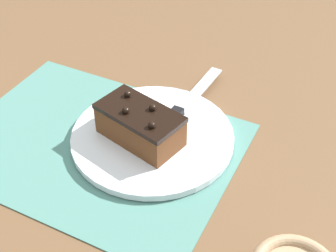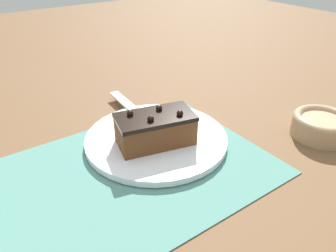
{
  "view_description": "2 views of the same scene",
  "coord_description": "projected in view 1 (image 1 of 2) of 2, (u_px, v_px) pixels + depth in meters",
  "views": [
    {
      "loc": [
        0.36,
        -0.46,
        0.53
      ],
      "look_at": [
        0.1,
        0.07,
        0.02
      ],
      "focal_mm": 50.0,
      "sensor_mm": 36.0,
      "label": 1
    },
    {
      "loc": [
        -0.21,
        -0.4,
        0.35
      ],
      "look_at": [
        0.1,
        0.04,
        0.03
      ],
      "focal_mm": 35.0,
      "sensor_mm": 36.0,
      "label": 2
    }
  ],
  "objects": [
    {
      "name": "cake_plate",
      "position": [
        153.0,
        137.0,
        0.78
      ],
      "size": [
        0.27,
        0.27,
        0.01
      ],
      "color": "white",
      "rests_on": "placemat_woven"
    },
    {
      "name": "chocolate_cake",
      "position": [
        140.0,
        125.0,
        0.75
      ],
      "size": [
        0.15,
        0.1,
        0.07
      ],
      "rotation": [
        0.0,
        0.0,
        -0.24
      ],
      "color": "brown",
      "rests_on": "cake_plate"
    },
    {
      "name": "ground_plane",
      "position": [
        96.0,
        145.0,
        0.78
      ],
      "size": [
        3.0,
        3.0,
        0.0
      ],
      "primitive_type": "plane",
      "color": "brown"
    },
    {
      "name": "placemat_woven",
      "position": [
        96.0,
        144.0,
        0.78
      ],
      "size": [
        0.46,
        0.34,
        0.0
      ],
      "primitive_type": "cube",
      "color": "slate",
      "rests_on": "ground_plane"
    },
    {
      "name": "serving_knife",
      "position": [
        180.0,
        110.0,
        0.82
      ],
      "size": [
        0.03,
        0.23,
        0.01
      ],
      "rotation": [
        0.0,
        0.0,
        6.23
      ],
      "color": "black",
      "rests_on": "cake_plate"
    }
  ]
}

